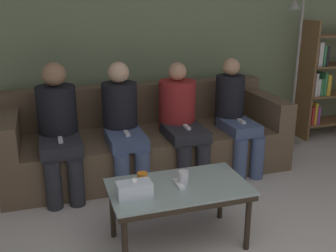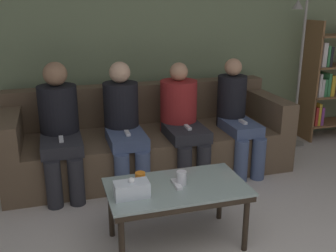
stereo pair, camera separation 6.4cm
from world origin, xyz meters
name	(u,v)px [view 2 (the right image)]	position (x,y,z in m)	size (l,w,h in m)	color
wall_back	(135,33)	(0.00, 3.53, 1.30)	(12.00, 0.06, 2.60)	#707F5B
couch	(148,140)	(0.00, 3.00, 0.29)	(2.70, 0.92, 0.80)	brown
coffee_table	(177,192)	(-0.13, 1.68, 0.39)	(0.94, 0.53, 0.44)	#8C9E99
cup_near_left	(140,180)	(-0.36, 1.73, 0.49)	(0.07, 0.07, 0.10)	orange
cup_near_right	(181,178)	(-0.09, 1.68, 0.49)	(0.07, 0.07, 0.10)	silver
tissue_box	(132,189)	(-0.45, 1.61, 0.49)	(0.22, 0.12, 0.13)	silver
game_remote	(177,184)	(-0.13, 1.68, 0.45)	(0.04, 0.15, 0.02)	white
bookshelf	(333,81)	(2.36, 3.30, 0.70)	(0.89, 0.32, 1.41)	brown
standing_lamp	(303,47)	(1.80, 3.16, 1.13)	(0.31, 0.26, 1.84)	gray
seated_person_left_end	(60,124)	(-0.84, 2.79, 0.60)	(0.34, 0.69, 1.12)	#28282D
seated_person_mid_left	(124,121)	(-0.28, 2.78, 0.58)	(0.32, 0.69, 1.10)	#47567A
seated_person_mid_right	(182,117)	(0.28, 2.79, 0.57)	(0.35, 0.70, 1.07)	#28282D
seated_person_right_end	(236,114)	(0.84, 2.77, 0.56)	(0.31, 0.65, 1.09)	#47567A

